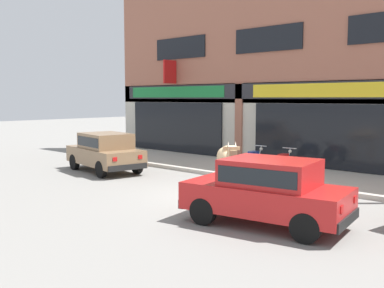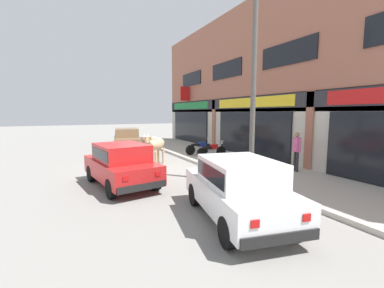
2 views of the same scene
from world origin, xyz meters
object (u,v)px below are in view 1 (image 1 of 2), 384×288
Objects in this scene: car_1 at (267,189)px; motorcycle_1 at (281,163)px; car_2 at (105,150)px; motorcycle_0 at (251,160)px; cow at (226,158)px.

car_1 is 2.08× the size of motorcycle_1.
car_1 is at bearing -13.21° from car_2.
motorcycle_1 is at bearing 1.91° from motorcycle_0.
motorcycle_0 is at bearing -178.09° from motorcycle_1.
cow is 0.94× the size of motorcycle_1.
motorcycle_1 is (1.23, 0.04, 0.00)m from motorcycle_0.
motorcycle_0 is (-1.24, 3.04, -0.48)m from cow.
car_2 reaches higher than motorcycle_0.
motorcycle_1 is at bearing 90.11° from cow.
cow is at bearing 1.80° from car_2.
motorcycle_1 is (-2.82, 5.24, -0.29)m from car_1.
cow is at bearing 142.50° from car_1.
car_1 is 8.67m from car_2.
car_2 is 2.09× the size of motorcycle_0.
car_1 is at bearing -52.05° from motorcycle_0.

